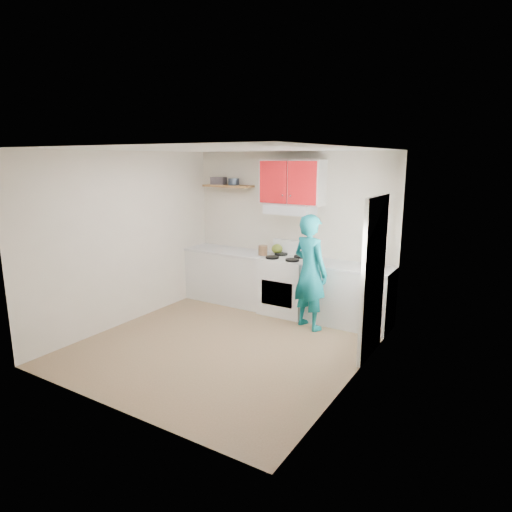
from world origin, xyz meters
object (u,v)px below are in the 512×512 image
Objects in this scene: kettle at (277,249)px; crock at (263,251)px; person at (310,272)px; tin at (234,182)px; stove at (286,285)px.

kettle and crock have the same top height.
crock is 0.11× the size of person.
tin is at bearing 164.61° from crock.
stove is 0.65m from kettle.
tin is at bearing 171.33° from stove.
tin is 0.11× the size of person.
tin reaches higher than person.
stove is at bearing -12.58° from person.
crock reaches higher than stove.
person reaches higher than crock.
stove is 4.82× the size of kettle.
stove is 0.54× the size of person.
tin is 1.04× the size of crock.
tin is 1.38m from kettle.
person is (0.60, -0.41, 0.40)m from stove.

